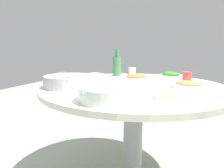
% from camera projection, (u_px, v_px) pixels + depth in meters
% --- Properties ---
extents(round_dining_table, '(1.27, 1.27, 0.76)m').
position_uv_depth(round_dining_table, '(133.00, 104.00, 1.43)').
color(round_dining_table, '#99999E').
rests_on(round_dining_table, ground).
extents(rice_bowl, '(0.32, 0.32, 0.08)m').
position_uv_depth(rice_bowl, '(69.00, 81.00, 1.33)').
color(rice_bowl, '#B2B5BA').
rests_on(rice_bowl, round_dining_table).
extents(soup_bowl, '(0.31, 0.30, 0.07)m').
position_uv_depth(soup_bowl, '(108.00, 94.00, 0.99)').
color(soup_bowl, white).
rests_on(soup_bowl, round_dining_table).
extents(dish_stirfry, '(0.22, 0.22, 0.04)m').
position_uv_depth(dish_stirfry, '(136.00, 77.00, 1.63)').
color(dish_stirfry, white).
rests_on(dish_stirfry, round_dining_table).
extents(dish_shrimp, '(0.20, 0.20, 0.04)m').
position_uv_depth(dish_shrimp, '(94.00, 75.00, 1.78)').
color(dish_shrimp, white).
rests_on(dish_shrimp, round_dining_table).
extents(dish_tofu_braise, '(0.22, 0.22, 0.04)m').
position_uv_depth(dish_tofu_braise, '(189.00, 85.00, 1.33)').
color(dish_tofu_braise, white).
rests_on(dish_tofu_braise, round_dining_table).
extents(dish_greens, '(0.21, 0.21, 0.05)m').
position_uv_depth(dish_greens, '(171.00, 75.00, 1.74)').
color(dish_greens, white).
rests_on(dish_greens, round_dining_table).
extents(dish_noodles, '(0.19, 0.19, 0.03)m').
position_uv_depth(dish_noodles, '(174.00, 96.00, 1.03)').
color(dish_noodles, white).
rests_on(dish_noodles, round_dining_table).
extents(green_bottle, '(0.08, 0.08, 0.24)m').
position_uv_depth(green_bottle, '(117.00, 65.00, 1.86)').
color(green_bottle, '#3B7948').
rests_on(green_bottle, round_dining_table).
extents(tea_cup_near, '(0.07, 0.07, 0.06)m').
position_uv_depth(tea_cup_near, '(132.00, 71.00, 1.97)').
color(tea_cup_near, silver).
rests_on(tea_cup_near, round_dining_table).
extents(tea_cup_far, '(0.07, 0.07, 0.07)m').
position_uv_depth(tea_cup_far, '(62.00, 77.00, 1.58)').
color(tea_cup_far, '#C3424A').
rests_on(tea_cup_far, round_dining_table).
extents(tea_cup_side, '(0.07, 0.07, 0.07)m').
position_uv_depth(tea_cup_side, '(187.00, 77.00, 1.55)').
color(tea_cup_side, '#C64542').
rests_on(tea_cup_side, round_dining_table).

